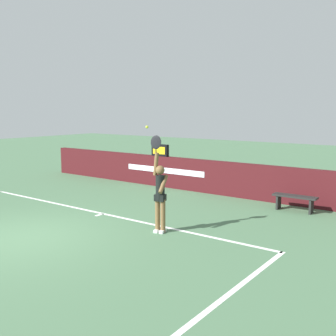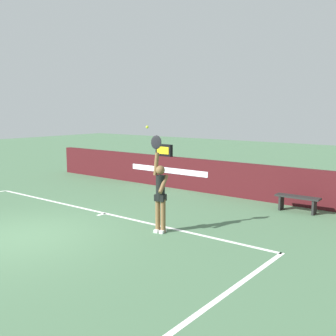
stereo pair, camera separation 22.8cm
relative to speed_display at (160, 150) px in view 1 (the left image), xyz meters
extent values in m
plane|color=#4A704E|center=(1.26, -7.07, -1.42)|extent=(60.00, 60.00, 0.00)
cube|color=white|center=(1.26, -4.36, -1.42)|extent=(10.72, 0.11, 0.00)
cube|color=white|center=(6.62, -7.23, -1.42)|extent=(0.11, 5.85, 0.00)
cube|color=white|center=(1.26, -4.51, -1.42)|extent=(0.11, 0.30, 0.00)
cube|color=#431116|center=(1.26, 0.00, -0.83)|extent=(14.32, 0.25, 1.19)
cube|color=silver|center=(0.28, -0.13, -0.75)|extent=(3.66, 0.01, 0.21)
cube|color=black|center=(0.00, 0.00, 0.00)|extent=(0.74, 0.16, 0.46)
cube|color=yellow|center=(0.00, -0.08, 0.00)|extent=(0.58, 0.01, 0.29)
cylinder|color=brown|center=(3.73, -4.74, -1.01)|extent=(0.12, 0.12, 0.83)
cylinder|color=brown|center=(3.59, -4.77, -1.01)|extent=(0.12, 0.12, 0.83)
cube|color=white|center=(3.74, -4.76, -1.39)|extent=(0.15, 0.26, 0.07)
cube|color=white|center=(3.60, -4.79, -1.39)|extent=(0.15, 0.26, 0.07)
cylinder|color=black|center=(3.66, -4.76, -0.30)|extent=(0.22, 0.22, 0.59)
cube|color=black|center=(3.66, -4.76, -0.55)|extent=(0.29, 0.25, 0.16)
sphere|color=brown|center=(3.66, -4.76, 0.13)|extent=(0.22, 0.22, 0.22)
cylinder|color=brown|center=(3.56, -4.78, 0.27)|extent=(0.17, 0.13, 0.56)
cylinder|color=brown|center=(3.78, -4.79, -0.20)|extent=(0.18, 0.43, 0.42)
ellipsoid|color=black|center=(3.56, -4.78, 0.80)|extent=(0.32, 0.10, 0.37)
cylinder|color=black|center=(3.56, -4.78, 0.61)|extent=(0.03, 0.03, 0.18)
sphere|color=#C5DE2C|center=(3.44, -4.98, 1.17)|extent=(0.07, 0.07, 0.07)
cube|color=black|center=(5.63, -0.76, -0.97)|extent=(1.30, 0.39, 0.05)
cube|color=black|center=(5.14, -0.77, -1.20)|extent=(0.07, 0.32, 0.45)
cube|color=black|center=(6.12, -0.74, -1.20)|extent=(0.07, 0.32, 0.45)
camera|label=1|loc=(9.50, -12.33, 1.58)|focal=42.76mm
camera|label=2|loc=(9.68, -12.19, 1.58)|focal=42.76mm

